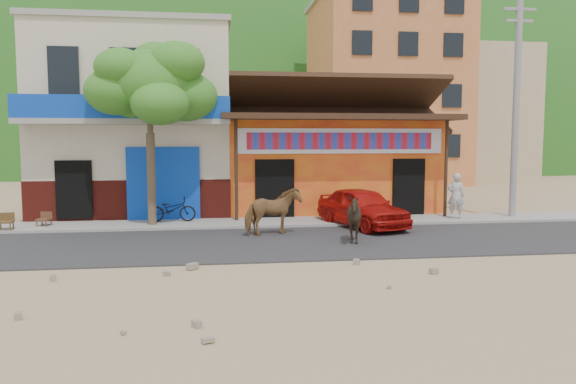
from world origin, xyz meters
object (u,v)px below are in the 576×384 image
(tree, at_px, (150,133))
(cafe_chair_left, at_px, (44,213))
(red_car, at_px, (362,207))
(cafe_chair_right, at_px, (5,214))
(pedestrian, at_px, (456,196))
(cow_dark, at_px, (354,219))
(utility_pole, at_px, (516,105))
(scooter, at_px, (172,209))
(cow_tan, at_px, (273,212))

(tree, bearing_deg, cafe_chair_left, 177.22)
(red_car, relative_size, cafe_chair_right, 3.94)
(cafe_chair_left, bearing_deg, tree, 11.95)
(pedestrian, height_order, cafe_chair_right, pedestrian)
(red_car, xyz_separation_m, pedestrian, (3.66, 0.93, 0.23))
(pedestrian, bearing_deg, cafe_chair_left, 21.57)
(pedestrian, xyz_separation_m, cafe_chair_right, (-14.90, -0.43, -0.32))
(cafe_chair_left, bearing_deg, cow_dark, -7.82)
(utility_pole, relative_size, scooter, 4.98)
(cow_tan, distance_m, cafe_chair_left, 7.56)
(tree, relative_size, utility_pole, 0.75)
(utility_pole, relative_size, cafe_chair_right, 8.25)
(cow_tan, xyz_separation_m, cafe_chair_right, (-8.15, 1.63, -0.15))
(cow_dark, xyz_separation_m, cafe_chair_left, (-9.31, 3.87, -0.18))
(cow_tan, xyz_separation_m, cafe_chair_left, (-7.20, 2.30, -0.22))
(cow_tan, xyz_separation_m, pedestrian, (6.75, 2.06, 0.17))
(red_car, relative_size, pedestrian, 2.37)
(red_car, height_order, cafe_chair_right, red_car)
(scooter, bearing_deg, red_car, -102.90)
(tree, distance_m, scooter, 2.70)
(cow_dark, xyz_separation_m, red_car, (0.97, 2.70, -0.02))
(red_car, xyz_separation_m, cafe_chair_right, (-11.24, 0.50, -0.09))
(tree, relative_size, pedestrian, 3.73)
(tree, relative_size, cow_dark, 4.45)
(pedestrian, distance_m, cafe_chair_left, 13.95)
(cow_dark, bearing_deg, utility_pole, 85.98)
(tree, relative_size, scooter, 3.74)
(utility_pole, bearing_deg, cafe_chair_left, -179.88)
(cafe_chair_right, bearing_deg, cow_dark, -21.93)
(utility_pole, relative_size, cow_tan, 4.74)
(tree, bearing_deg, cow_tan, -29.62)
(utility_pole, bearing_deg, cow_tan, -165.55)
(cow_dark, relative_size, red_car, 0.35)
(pedestrian, xyz_separation_m, cafe_chair_left, (-13.95, 0.23, -0.39))
(scooter, height_order, pedestrian, pedestrian)
(pedestrian, bearing_deg, cafe_chair_right, 24.20)
(tree, height_order, red_car, tree)
(red_car, height_order, cafe_chair_left, red_car)
(cow_tan, height_order, cafe_chair_left, cow_tan)
(tree, relative_size, cafe_chair_right, 6.19)
(pedestrian, bearing_deg, cow_tan, 39.55)
(cow_dark, bearing_deg, cafe_chair_right, -140.68)
(cafe_chair_right, bearing_deg, cow_tan, -15.94)
(red_car, bearing_deg, cow_dark, -128.42)
(scooter, bearing_deg, cow_dark, -127.89)
(utility_pole, relative_size, pedestrian, 4.98)
(scooter, height_order, cafe_chair_left, scooter)
(cow_tan, relative_size, cow_dark, 1.25)
(utility_pole, bearing_deg, cafe_chair_right, -177.67)
(cow_tan, height_order, scooter, cow_tan)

